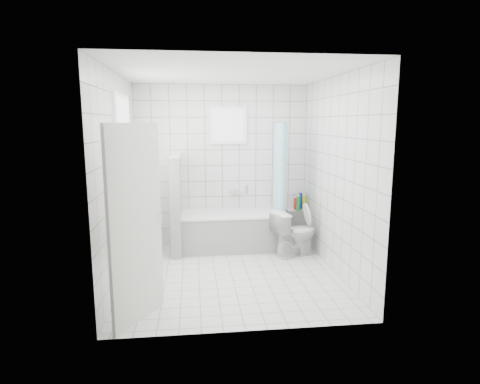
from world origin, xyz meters
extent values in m
plane|color=white|center=(0.00, 0.00, 0.00)|extent=(3.00, 3.00, 0.00)
plane|color=white|center=(0.00, 0.00, 2.60)|extent=(3.00, 3.00, 0.00)
cube|color=white|center=(0.00, 1.50, 1.30)|extent=(2.80, 0.02, 2.60)
cube|color=white|center=(0.00, -1.50, 1.30)|extent=(2.80, 0.02, 2.60)
cube|color=white|center=(-1.40, 0.00, 1.30)|extent=(0.02, 3.00, 2.60)
cube|color=white|center=(1.40, 0.00, 1.30)|extent=(0.02, 3.00, 2.60)
cube|color=white|center=(-1.35, 0.30, 1.60)|extent=(0.01, 0.90, 1.40)
cube|color=white|center=(0.10, 1.46, 1.95)|extent=(0.50, 0.01, 0.50)
cube|color=white|center=(-1.31, 0.30, 0.86)|extent=(0.18, 1.02, 0.08)
cube|color=silver|center=(-1.05, -1.13, 1.00)|extent=(0.43, 0.71, 2.00)
cube|color=white|center=(0.12, 1.12, 0.28)|extent=(1.59, 0.75, 0.55)
cube|color=white|center=(0.12, 1.12, 0.57)|extent=(1.61, 0.77, 0.03)
cube|color=white|center=(-0.75, 1.07, 0.75)|extent=(0.15, 0.85, 1.50)
cube|color=white|center=(1.28, 1.38, 0.28)|extent=(0.40, 0.24, 0.55)
imported|color=white|center=(1.03, 0.65, 0.35)|extent=(0.78, 0.61, 0.70)
cylinder|color=silver|center=(0.86, 1.10, 2.00)|extent=(0.02, 0.80, 0.02)
cube|color=silver|center=(0.22, 1.46, 0.85)|extent=(0.18, 0.06, 0.06)
imported|color=white|center=(-1.30, 0.26, 0.98)|extent=(0.19, 0.19, 0.17)
imported|color=pink|center=(-1.30, -0.09, 1.03)|extent=(0.12, 0.12, 0.26)
imported|color=#C160B1|center=(-1.30, 0.55, 1.01)|extent=(0.14, 0.14, 0.21)
imported|color=white|center=(-1.30, 0.46, 1.06)|extent=(0.14, 0.14, 0.32)
cylinder|color=#18933A|center=(1.24, 1.28, 0.67)|extent=(0.06, 0.06, 0.24)
cylinder|color=red|center=(1.22, 1.38, 0.65)|extent=(0.06, 0.06, 0.20)
cylinder|color=#CAD316|center=(1.35, 1.29, 0.68)|extent=(0.06, 0.06, 0.26)
cylinder|color=#1834C1|center=(1.31, 1.41, 0.69)|extent=(0.06, 0.06, 0.28)
camera|label=1|loc=(-0.48, -5.07, 2.01)|focal=30.00mm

